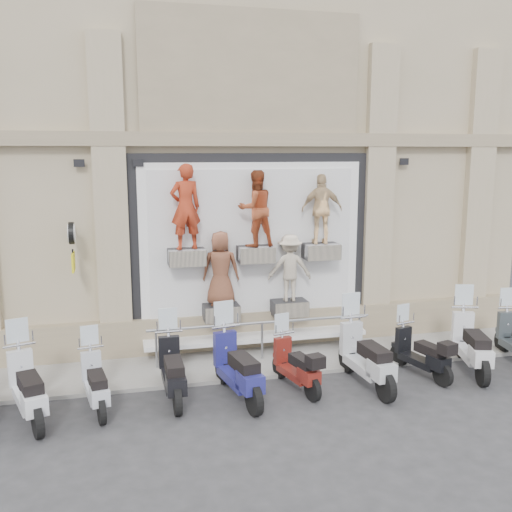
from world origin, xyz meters
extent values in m
plane|color=#2D2D30|center=(0.00, 0.00, 0.00)|extent=(90.00, 90.00, 0.00)
cube|color=#9A9791|center=(0.00, 2.10, 0.04)|extent=(16.00, 2.20, 0.08)
cube|color=black|center=(0.00, 2.96, 2.40)|extent=(5.60, 0.10, 4.30)
cube|color=white|center=(0.00, 2.90, 2.40)|extent=(5.10, 0.06, 3.90)
cube|color=white|center=(0.00, 2.86, 2.40)|extent=(4.70, 0.04, 3.60)
cube|color=white|center=(0.00, 2.55, 0.42)|extent=(5.10, 0.75, 0.10)
cube|color=#28282B|center=(-1.55, 2.59, 2.33)|extent=(0.80, 0.50, 0.35)
imported|color=#B9361B|center=(-1.55, 2.59, 3.42)|extent=(0.73, 0.55, 1.84)
cube|color=#28282B|center=(0.00, 2.59, 2.33)|extent=(0.80, 0.50, 0.35)
imported|color=brown|center=(0.00, 2.59, 3.34)|extent=(0.92, 0.78, 1.69)
cube|color=#28282B|center=(1.55, 2.59, 2.33)|extent=(0.80, 0.50, 0.35)
imported|color=#DEBB89|center=(1.55, 2.59, 3.30)|extent=(0.98, 0.51, 1.59)
cube|color=#28282B|center=(-0.80, 2.59, 1.02)|extent=(0.80, 0.50, 0.35)
imported|color=brown|center=(-0.80, 2.59, 2.04)|extent=(0.91, 0.70, 1.67)
cube|color=#28282B|center=(0.80, 2.59, 1.02)|extent=(0.80, 0.50, 0.35)
imported|color=beige|center=(0.80, 2.59, 1.97)|extent=(1.07, 0.72, 1.54)
cube|color=black|center=(-3.90, 2.72, 2.95)|extent=(0.06, 0.56, 0.06)
cylinder|color=black|center=(-3.90, 2.45, 2.95)|extent=(0.10, 0.46, 0.46)
cube|color=yellow|center=(-3.90, 2.45, 2.35)|extent=(0.04, 0.50, 0.38)
camera|label=1|loc=(-2.99, -9.61, 4.60)|focal=40.00mm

